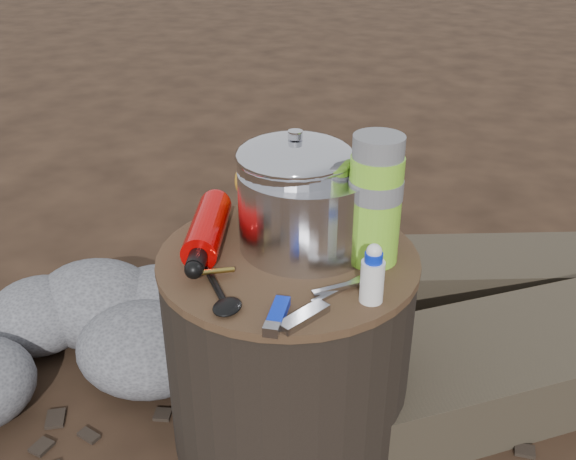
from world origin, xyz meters
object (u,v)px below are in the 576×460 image
at_px(camping_pot, 295,192).
at_px(fuel_bottle, 208,229).
at_px(travel_mug, 356,197).
at_px(thermos, 375,201).
at_px(stump, 288,351).

distance_m(camping_pot, fuel_bottle, 0.17).
relative_size(fuel_bottle, travel_mug, 1.89).
distance_m(fuel_bottle, thermos, 0.31).
relative_size(camping_pot, thermos, 0.90).
bearing_deg(travel_mug, stump, -120.37).
relative_size(thermos, travel_mug, 1.64).
xyz_separation_m(stump, camping_pot, (-0.01, 0.05, 0.32)).
xyz_separation_m(camping_pot, travel_mug, (0.09, 0.09, -0.03)).
height_order(fuel_bottle, travel_mug, travel_mug).
height_order(camping_pot, thermos, thermos).
xyz_separation_m(thermos, travel_mug, (-0.06, 0.09, -0.04)).
height_order(stump, camping_pot, camping_pot).
distance_m(stump, camping_pot, 0.32).
distance_m(stump, travel_mug, 0.33).
distance_m(camping_pot, travel_mug, 0.13).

